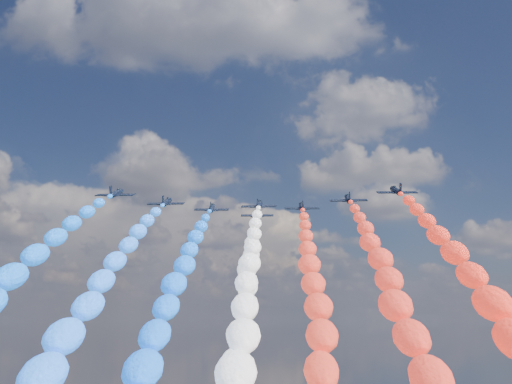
# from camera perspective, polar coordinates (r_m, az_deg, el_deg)

# --- Properties ---
(jet_0) EXTENTS (9.18, 12.47, 6.60)m
(jet_0) POSITION_cam_1_polar(r_m,az_deg,el_deg) (147.73, -12.93, -0.13)
(jet_0) COLOR black
(jet_1) EXTENTS (9.15, 12.44, 6.60)m
(jet_1) POSITION_cam_1_polar(r_m,az_deg,el_deg) (156.32, -8.35, -0.94)
(jet_1) COLOR black
(trail_1) EXTENTS (5.98, 107.73, 58.60)m
(trail_1) POSITION_cam_1_polar(r_m,az_deg,el_deg) (99.38, -14.94, -10.73)
(trail_1) COLOR #2570FF
(jet_2) EXTENTS (9.83, 12.93, 6.60)m
(jet_2) POSITION_cam_1_polar(r_m,az_deg,el_deg) (163.35, -4.16, -1.51)
(jet_2) COLOR black
(trail_2) EXTENTS (5.98, 107.73, 58.60)m
(trail_2) POSITION_cam_1_polar(r_m,az_deg,el_deg) (105.53, -7.94, -11.06)
(trail_2) COLOR blue
(jet_3) EXTENTS (9.64, 12.80, 6.60)m
(jet_3) POSITION_cam_1_polar(r_m,az_deg,el_deg) (158.18, 0.28, -1.20)
(jet_3) COLOR black
(trail_3) EXTENTS (5.98, 107.73, 58.60)m
(trail_3) POSITION_cam_1_polar(r_m,az_deg,el_deg) (99.74, -0.98, -11.12)
(trail_3) COLOR white
(jet_4) EXTENTS (9.31, 12.57, 6.60)m
(jet_4) POSITION_cam_1_polar(r_m,az_deg,el_deg) (172.13, 0.12, -2.08)
(jet_4) COLOR black
(trail_4) EXTENTS (5.98, 107.73, 58.60)m
(trail_4) POSITION_cam_1_polar(r_m,az_deg,el_deg) (113.92, -1.07, -11.22)
(trail_4) COLOR white
(jet_5) EXTENTS (9.26, 12.53, 6.60)m
(jet_5) POSITION_cam_1_polar(r_m,az_deg,el_deg) (161.44, 4.31, -1.39)
(jet_5) COLOR black
(trail_5) EXTENTS (5.98, 107.73, 58.60)m
(trail_5) POSITION_cam_1_polar(r_m,az_deg,el_deg) (103.03, 5.49, -11.10)
(trail_5) COLOR red
(jet_6) EXTENTS (9.55, 12.74, 6.60)m
(jet_6) POSITION_cam_1_polar(r_m,az_deg,el_deg) (152.20, 8.61, -0.64)
(jet_6) COLOR black
(trail_6) EXTENTS (5.98, 107.73, 58.60)m
(trail_6) POSITION_cam_1_polar(r_m,az_deg,el_deg) (94.11, 12.71, -10.79)
(trail_6) COLOR red
(jet_7) EXTENTS (9.49, 12.70, 6.60)m
(jet_7) POSITION_cam_1_polar(r_m,az_deg,el_deg) (144.88, 12.97, 0.10)
(jet_7) COLOR black
(trail_7) EXTENTS (5.98, 107.73, 58.60)m
(trail_7) POSITION_cam_1_polar(r_m,az_deg,el_deg) (87.71, 20.39, -10.29)
(trail_7) COLOR red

